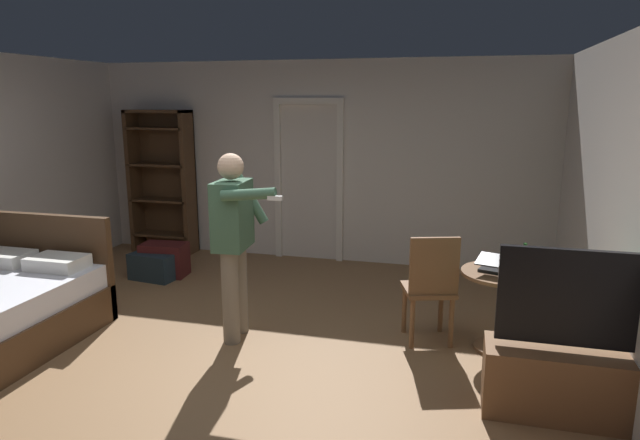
{
  "coord_description": "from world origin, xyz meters",
  "views": [
    {
      "loc": [
        1.89,
        -3.67,
        2.11
      ],
      "look_at": [
        0.77,
        0.56,
        1.15
      ],
      "focal_mm": 30.87,
      "sensor_mm": 36.0,
      "label": 1
    }
  ],
  "objects": [
    {
      "name": "ground_plane",
      "position": [
        0.0,
        0.0,
        0.0
      ],
      "size": [
        7.19,
        7.19,
        0.0
      ],
      "primitive_type": "plane",
      "color": "olive"
    },
    {
      "name": "wall_back",
      "position": [
        0.0,
        3.33,
        1.3
      ],
      "size": [
        6.25,
        0.12,
        2.61
      ],
      "primitive_type": "cube",
      "color": "silver",
      "rests_on": "ground_plane"
    },
    {
      "name": "doorway_frame",
      "position": [
        -0.09,
        3.25,
        1.22
      ],
      "size": [
        0.93,
        0.08,
        2.13
      ],
      "color": "white",
      "rests_on": "ground_plane"
    },
    {
      "name": "bookshelf",
      "position": [
        -2.17,
        3.1,
        1.06
      ],
      "size": [
        0.9,
        0.32,
        1.97
      ],
      "color": "#4C331E",
      "rests_on": "ground_plane"
    },
    {
      "name": "tv_flatscreen",
      "position": [
        2.71,
        0.03,
        0.33
      ],
      "size": [
        1.23,
        0.4,
        1.18
      ],
      "color": "brown",
      "rests_on": "ground_plane"
    },
    {
      "name": "side_table",
      "position": [
        2.26,
        0.97,
        0.48
      ],
      "size": [
        0.7,
        0.7,
        0.7
      ],
      "color": "brown",
      "rests_on": "ground_plane"
    },
    {
      "name": "laptop",
      "position": [
        2.21,
        0.93,
        0.75
      ],
      "size": [
        0.41,
        0.41,
        0.16
      ],
      "color": "black",
      "rests_on": "side_table"
    },
    {
      "name": "bottle_on_table",
      "position": [
        2.4,
        0.89,
        0.82
      ],
      "size": [
        0.06,
        0.06,
        0.28
      ],
      "color": "#1F5522",
      "rests_on": "side_table"
    },
    {
      "name": "wooden_chair",
      "position": [
        1.66,
        0.95,
        0.54
      ],
      "size": [
        0.53,
        0.53,
        0.99
      ],
      "color": "brown",
      "rests_on": "ground_plane"
    },
    {
      "name": "person_blue_shirt",
      "position": [
        -0.03,
        0.65,
        0.97
      ],
      "size": [
        0.69,
        0.6,
        1.67
      ],
      "color": "gray",
      "rests_on": "ground_plane"
    },
    {
      "name": "suitcase_dark",
      "position": [
        -1.59,
        2.07,
        0.2
      ],
      "size": [
        0.56,
        0.37,
        0.4
      ],
      "primitive_type": "cube",
      "rotation": [
        0.0,
        0.0,
        0.09
      ],
      "color": "#4C1919",
      "rests_on": "ground_plane"
    },
    {
      "name": "suitcase_small",
      "position": [
        -1.64,
        1.93,
        0.16
      ],
      "size": [
        0.58,
        0.41,
        0.32
      ],
      "primitive_type": "cube",
      "rotation": [
        0.0,
        0.0,
        -0.13
      ],
      "color": "#1E2D38",
      "rests_on": "ground_plane"
    }
  ]
}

